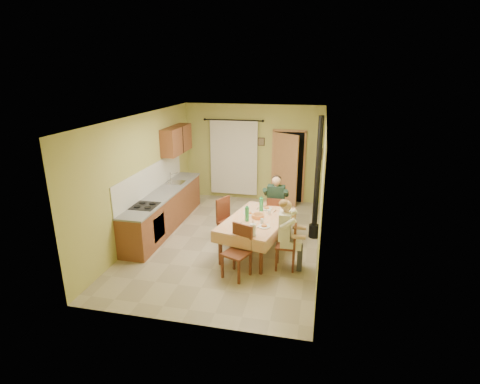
% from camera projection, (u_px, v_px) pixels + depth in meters
% --- Properties ---
extents(floor, '(4.00, 6.00, 0.01)m').
position_uv_depth(floor, '(228.00, 240.00, 8.57)').
color(floor, tan).
rests_on(floor, ground).
extents(room_shell, '(4.04, 6.04, 2.82)m').
position_uv_depth(room_shell, '(228.00, 163.00, 8.00)').
color(room_shell, tan).
rests_on(room_shell, ground).
extents(kitchen_run, '(0.64, 3.64, 1.56)m').
position_uv_depth(kitchen_run, '(164.00, 209.00, 9.13)').
color(kitchen_run, brown).
rests_on(kitchen_run, ground).
extents(upper_cabinets, '(0.35, 1.40, 0.70)m').
position_uv_depth(upper_cabinets, '(177.00, 140.00, 9.90)').
color(upper_cabinets, brown).
rests_on(upper_cabinets, room_shell).
extents(curtain, '(1.70, 0.07, 2.22)m').
position_uv_depth(curtain, '(234.00, 157.00, 10.98)').
color(curtain, black).
rests_on(curtain, ground).
extents(doorway, '(0.96, 0.48, 2.15)m').
position_uv_depth(doorway, '(287.00, 168.00, 10.69)').
color(doorway, black).
rests_on(doorway, ground).
extents(dining_table, '(1.53, 2.11, 0.76)m').
position_uv_depth(dining_table, '(257.00, 235.00, 7.92)').
color(dining_table, '#E3A579').
rests_on(dining_table, ground).
extents(tableware, '(0.67, 1.62, 0.33)m').
position_uv_depth(tableware, '(256.00, 218.00, 7.68)').
color(tableware, white).
rests_on(tableware, dining_table).
extents(chair_far, '(0.37, 0.37, 0.93)m').
position_uv_depth(chair_far, '(275.00, 222.00, 8.83)').
color(chair_far, '#5E2B19').
rests_on(chair_far, ground).
extents(chair_near, '(0.57, 0.57, 1.00)m').
position_uv_depth(chair_near, '(237.00, 262.00, 7.00)').
color(chair_near, '#5E2B19').
rests_on(chair_near, ground).
extents(chair_right, '(0.39, 0.39, 0.93)m').
position_uv_depth(chair_right, '(286.00, 255.00, 7.29)').
color(chair_right, '#5E2B19').
rests_on(chair_right, ground).
extents(chair_left, '(0.60, 0.60, 1.02)m').
position_uv_depth(chair_left, '(230.00, 230.00, 8.41)').
color(chair_left, '#5E2B19').
rests_on(chair_left, ground).
extents(man_far, '(0.58, 0.47, 1.39)m').
position_uv_depth(man_far, '(276.00, 198.00, 8.66)').
color(man_far, '#192D23').
rests_on(man_far, chair_far).
extents(man_right, '(0.47, 0.59, 1.39)m').
position_uv_depth(man_right, '(287.00, 227.00, 7.11)').
color(man_right, silver).
rests_on(man_right, chair_right).
extents(stove_flue, '(0.24, 0.24, 2.80)m').
position_uv_depth(stove_flue, '(316.00, 195.00, 8.42)').
color(stove_flue, black).
rests_on(stove_flue, ground).
extents(picture_back, '(0.19, 0.03, 0.23)m').
position_uv_depth(picture_back, '(261.00, 142.00, 10.73)').
color(picture_back, black).
rests_on(picture_back, room_shell).
extents(picture_right, '(0.03, 0.31, 0.21)m').
position_uv_depth(picture_right, '(322.00, 154.00, 8.70)').
color(picture_right, brown).
rests_on(picture_right, room_shell).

